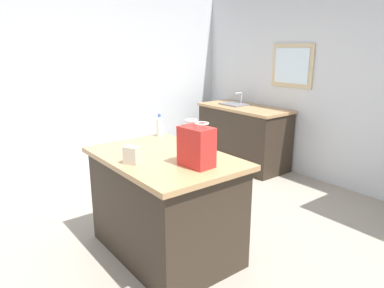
# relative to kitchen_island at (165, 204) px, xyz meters

# --- Properties ---
(ground) EXTENTS (6.44, 6.44, 0.00)m
(ground) POSITION_rel_kitchen_island_xyz_m (0.16, 0.11, -0.46)
(ground) COLOR #9E9384
(back_wall) EXTENTS (5.37, 0.13, 2.61)m
(back_wall) POSITION_rel_kitchen_island_xyz_m (0.14, 2.71, 0.85)
(back_wall) COLOR silver
(back_wall) RESTS_ON ground
(left_wall) EXTENTS (0.10, 5.20, 2.61)m
(left_wall) POSITION_rel_kitchen_island_xyz_m (-2.53, 0.11, 0.85)
(left_wall) COLOR silver
(left_wall) RESTS_ON ground
(kitchen_island) EXTENTS (1.35, 0.91, 0.91)m
(kitchen_island) POSITION_rel_kitchen_island_xyz_m (0.00, 0.00, 0.00)
(kitchen_island) COLOR #33281E
(kitchen_island) RESTS_ON ground
(sink_counter) EXTENTS (1.45, 0.66, 1.10)m
(sink_counter) POSITION_rel_kitchen_island_xyz_m (-1.32, 2.32, 0.01)
(sink_counter) COLOR #33281E
(sink_counter) RESTS_ON ground
(shopping_bag) EXTENTS (0.28, 0.20, 0.35)m
(shopping_bag) POSITION_rel_kitchen_island_xyz_m (0.38, 0.05, 0.61)
(shopping_bag) COLOR red
(shopping_bag) RESTS_ON kitchen_island
(small_box) EXTENTS (0.14, 0.13, 0.14)m
(small_box) POSITION_rel_kitchen_island_xyz_m (0.03, -0.32, 0.52)
(small_box) COLOR beige
(small_box) RESTS_ON kitchen_island
(bottle) EXTENTS (0.06, 0.06, 0.23)m
(bottle) POSITION_rel_kitchen_island_xyz_m (-0.59, 0.34, 0.55)
(bottle) COLOR white
(bottle) RESTS_ON kitchen_island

